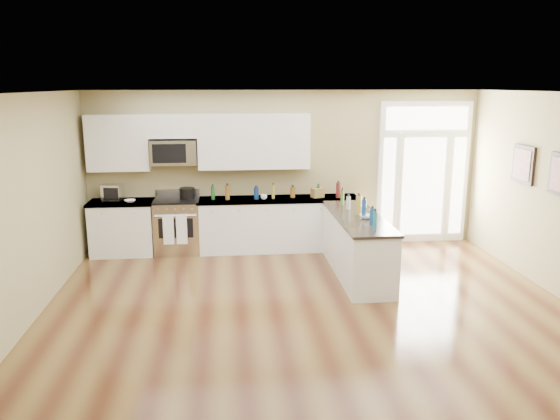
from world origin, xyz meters
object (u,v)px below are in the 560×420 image
(peninsula_cabinet, at_px, (357,248))
(toaster_oven, at_px, (112,192))
(stockpot, at_px, (187,193))
(kitchen_range, at_px, (178,226))

(peninsula_cabinet, xyz_separation_m, toaster_oven, (-3.95, 1.55, 0.64))
(peninsula_cabinet, bearing_deg, stockpot, 150.54)
(kitchen_range, bearing_deg, stockpot, 18.27)
(peninsula_cabinet, height_order, kitchen_range, kitchen_range)
(stockpot, bearing_deg, kitchen_range, -161.73)
(kitchen_range, xyz_separation_m, stockpot, (0.19, 0.06, 0.57))
(peninsula_cabinet, relative_size, kitchen_range, 2.15)
(kitchen_range, relative_size, toaster_oven, 3.37)
(toaster_oven, bearing_deg, kitchen_range, 3.54)
(kitchen_range, height_order, toaster_oven, toaster_oven)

